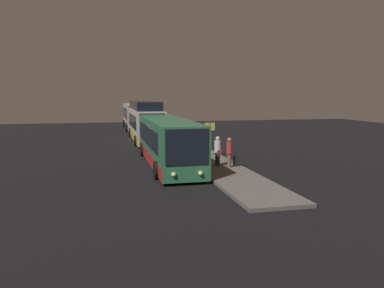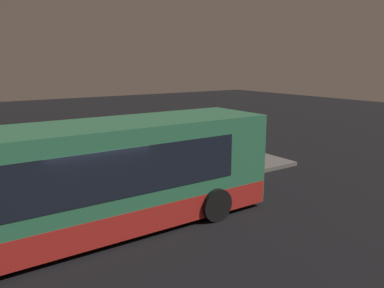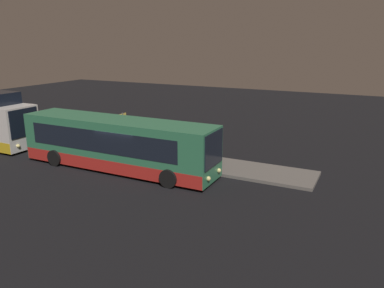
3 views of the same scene
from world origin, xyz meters
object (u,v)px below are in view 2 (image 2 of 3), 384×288
object	(u,v)px
trash_bin	(52,193)
passenger_waiting	(94,163)
bus_lead	(55,187)
suitcase	(95,173)
passenger_boarding	(107,157)

from	to	relation	value
trash_bin	passenger_waiting	bearing A→B (deg)	14.12
bus_lead	trash_bin	bearing A→B (deg)	79.16
passenger_waiting	trash_bin	size ratio (longest dim) A/B	2.77
trash_bin	suitcase	bearing A→B (deg)	36.88
passenger_boarding	passenger_waiting	bearing A→B (deg)	124.02
passenger_boarding	suitcase	bearing A→B (deg)	25.69
passenger_waiting	trash_bin	distance (m)	1.71
passenger_boarding	suitcase	world-z (taller)	passenger_boarding
bus_lead	passenger_boarding	xyz separation A→B (m)	(2.68, 3.32, -0.30)
bus_lead	passenger_waiting	bearing A→B (deg)	54.51
bus_lead	passenger_boarding	bearing A→B (deg)	51.07
passenger_waiting	passenger_boarding	bearing A→B (deg)	119.27
bus_lead	passenger_boarding	distance (m)	4.28
suitcase	trash_bin	xyz separation A→B (m)	(-1.92, -1.44, 0.03)
trash_bin	bus_lead	bearing A→B (deg)	-100.84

